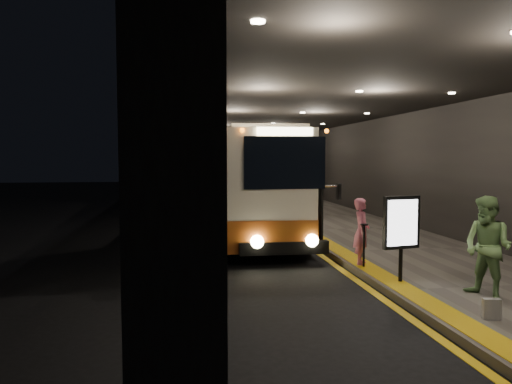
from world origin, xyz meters
TOP-DOWN VIEW (x-y plane):
  - ground at (0.00, 0.00)m, footprint 90.00×90.00m
  - lane_line_white at (-1.80, 5.00)m, footprint 0.12×50.00m
  - kerb_stripe_yellow at (2.35, 5.00)m, footprint 0.18×50.00m
  - sidewalk at (4.75, 5.00)m, footprint 4.50×50.00m
  - tactile_strip at (2.85, 5.00)m, footprint 0.50×50.00m
  - terminal_wall at (7.00, 5.00)m, footprint 0.10×50.00m
  - support_columns at (-1.50, 4.00)m, footprint 0.80×24.80m
  - canopy at (2.50, 5.00)m, footprint 9.00×50.00m
  - coach_main at (1.02, 5.09)m, footprint 2.89×11.16m
  - coach_second at (0.92, 15.69)m, footprint 3.05×11.64m
  - passenger_boarding at (2.80, -0.83)m, footprint 0.58×0.69m
  - passenger_waiting_green at (4.06, -3.90)m, footprint 0.87×1.05m
  - bag_polka at (3.40, -5.05)m, footprint 0.29×0.17m
  - info_sign at (3.00, -2.58)m, footprint 0.84×0.28m
  - stanchion_post at (2.75, -1.13)m, footprint 0.05×0.05m

SIDE VIEW (x-z plane):
  - ground at x=0.00m, z-range 0.00..0.00m
  - lane_line_white at x=-1.80m, z-range 0.00..0.01m
  - kerb_stripe_yellow at x=2.35m, z-range 0.00..0.01m
  - sidewalk at x=4.75m, z-range 0.00..0.15m
  - tactile_strip at x=2.85m, z-range 0.15..0.16m
  - bag_polka at x=3.40m, z-range 0.15..0.48m
  - stanchion_post at x=2.75m, z-range 0.15..1.15m
  - passenger_boarding at x=2.80m, z-range 0.15..1.75m
  - passenger_waiting_green at x=4.06m, z-range 0.15..2.02m
  - info_sign at x=3.00m, z-range 0.46..2.24m
  - coach_main at x=1.02m, z-range -0.07..3.38m
  - coach_second at x=0.92m, z-range -0.07..3.55m
  - support_columns at x=-1.50m, z-range 0.00..4.40m
  - terminal_wall at x=7.00m, z-range 0.00..6.00m
  - canopy at x=2.50m, z-range 4.40..4.80m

